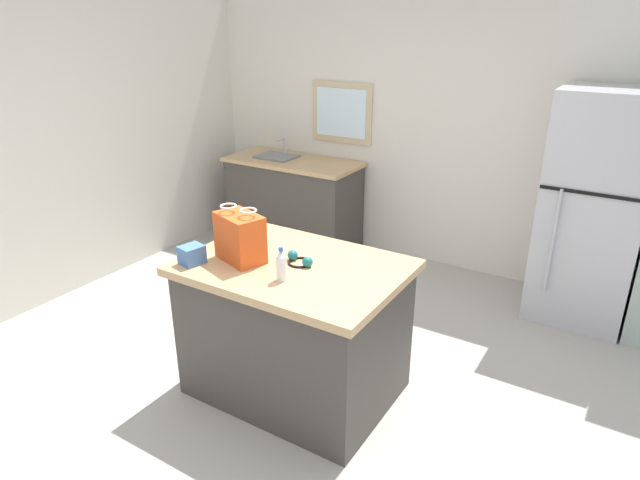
# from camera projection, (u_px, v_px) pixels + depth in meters

# --- Properties ---
(ground) EXTENTS (6.44, 6.44, 0.00)m
(ground) POSITION_uv_depth(u_px,v_px,m) (310.00, 402.00, 3.50)
(ground) COLOR #ADA89E
(back_wall) EXTENTS (5.37, 0.13, 2.53)m
(back_wall) POSITION_uv_depth(u_px,v_px,m) (456.00, 136.00, 5.02)
(back_wall) COLOR silver
(back_wall) RESTS_ON ground
(left_wall) EXTENTS (0.10, 5.07, 2.53)m
(left_wall) POSITION_uv_depth(u_px,v_px,m) (24.00, 155.00, 4.33)
(left_wall) COLOR silver
(left_wall) RESTS_ON ground
(kitchen_island) EXTENTS (1.32, 0.95, 0.91)m
(kitchen_island) POSITION_uv_depth(u_px,v_px,m) (295.00, 328.00, 3.46)
(kitchen_island) COLOR #423D38
(kitchen_island) RESTS_ON ground
(refrigerator) EXTENTS (0.72, 0.73, 1.82)m
(refrigerator) POSITION_uv_depth(u_px,v_px,m) (593.00, 209.00, 4.21)
(refrigerator) COLOR #B7B7BC
(refrigerator) RESTS_ON ground
(sink_counter) EXTENTS (1.40, 0.64, 1.10)m
(sink_counter) POSITION_uv_depth(u_px,v_px,m) (293.00, 201.00, 5.80)
(sink_counter) COLOR #423D38
(sink_counter) RESTS_ON ground
(shopping_bag) EXTENTS (0.35, 0.28, 0.34)m
(shopping_bag) POSITION_uv_depth(u_px,v_px,m) (240.00, 237.00, 3.29)
(shopping_bag) COLOR #DB511E
(shopping_bag) RESTS_ON kitchen_island
(small_box) EXTENTS (0.14, 0.16, 0.11)m
(small_box) POSITION_uv_depth(u_px,v_px,m) (192.00, 255.00, 3.28)
(small_box) COLOR #4775B7
(small_box) RESTS_ON kitchen_island
(bottle) EXTENTS (0.06, 0.06, 0.20)m
(bottle) POSITION_uv_depth(u_px,v_px,m) (281.00, 266.00, 3.05)
(bottle) COLOR white
(bottle) RESTS_ON kitchen_island
(ear_defenders) EXTENTS (0.20, 0.18, 0.06)m
(ear_defenders) POSITION_uv_depth(u_px,v_px,m) (300.00, 260.00, 3.29)
(ear_defenders) COLOR black
(ear_defenders) RESTS_ON kitchen_island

